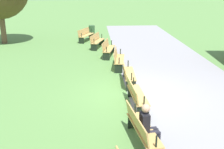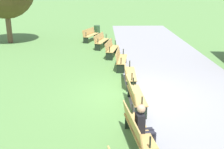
# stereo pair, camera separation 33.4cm
# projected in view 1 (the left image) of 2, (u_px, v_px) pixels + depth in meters

# --- Properties ---
(ground_plane) EXTENTS (120.00, 120.00, 0.00)m
(ground_plane) POSITION_uv_depth(u_px,v_px,m) (133.00, 94.00, 10.75)
(ground_plane) COLOR #5B8C47
(path_paving) EXTENTS (35.37, 4.98, 0.01)m
(path_paving) POSITION_uv_depth(u_px,v_px,m) (191.00, 92.00, 10.89)
(path_paving) COLOR #939399
(path_paving) RESTS_ON ground
(bench_0) EXTENTS (1.94, 1.16, 0.89)m
(bench_0) POSITION_uv_depth(u_px,v_px,m) (85.00, 35.00, 20.22)
(bench_0) COLOR tan
(bench_0) RESTS_ON ground
(bench_1) EXTENTS (1.96, 1.02, 0.89)m
(bench_1) POSITION_uv_depth(u_px,v_px,m) (97.00, 40.00, 18.18)
(bench_1) COLOR tan
(bench_1) RESTS_ON ground
(bench_2) EXTENTS (1.96, 0.87, 0.89)m
(bench_2) POSITION_uv_depth(u_px,v_px,m) (108.00, 48.00, 16.07)
(bench_2) COLOR tan
(bench_2) RESTS_ON ground
(bench_3) EXTENTS (1.95, 0.71, 0.89)m
(bench_3) POSITION_uv_depth(u_px,v_px,m) (118.00, 58.00, 13.91)
(bench_3) COLOR tan
(bench_3) RESTS_ON ground
(bench_4) EXTENTS (1.92, 0.55, 0.89)m
(bench_4) POSITION_uv_depth(u_px,v_px,m) (128.00, 73.00, 11.71)
(bench_4) COLOR tan
(bench_4) RESTS_ON ground
(bench_5) EXTENTS (1.92, 0.55, 0.89)m
(bench_5) POSITION_uv_depth(u_px,v_px,m) (136.00, 94.00, 9.49)
(bench_5) COLOR tan
(bench_5) RESTS_ON ground
(bench_6) EXTENTS (1.95, 0.71, 0.89)m
(bench_6) POSITION_uv_depth(u_px,v_px,m) (141.00, 128.00, 7.26)
(bench_6) COLOR tan
(bench_6) RESTS_ON ground
(person_seated) EXTENTS (0.37, 0.55, 1.20)m
(person_seated) POSITION_uv_depth(u_px,v_px,m) (148.00, 124.00, 7.13)
(person_seated) COLOR black
(person_seated) RESTS_ON ground
(trash_bin) EXTENTS (0.47, 0.47, 0.81)m
(trash_bin) POSITION_uv_depth(u_px,v_px,m) (92.00, 31.00, 22.30)
(trash_bin) COLOR #2D512D
(trash_bin) RESTS_ON ground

